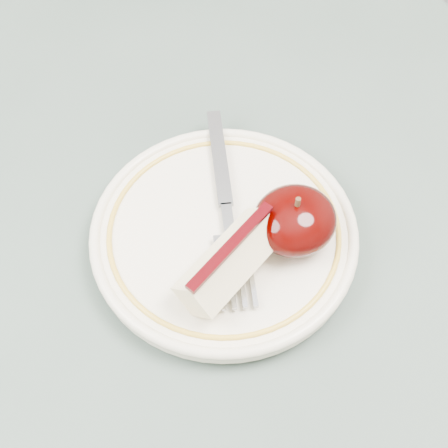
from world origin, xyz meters
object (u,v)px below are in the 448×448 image
fork (226,206)px  apple_half (295,220)px  table (129,328)px  plate (224,234)px

fork → apple_half: bearing=-120.3°
apple_half → table: bearing=164.6°
apple_half → fork: size_ratio=0.35×
table → plate: bearing=-5.7°
plate → fork: 0.02m
table → plate: 0.14m
plate → apple_half: apple_half is taller
plate → fork: fork is taller
plate → fork: bearing=56.1°
table → fork: 0.15m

